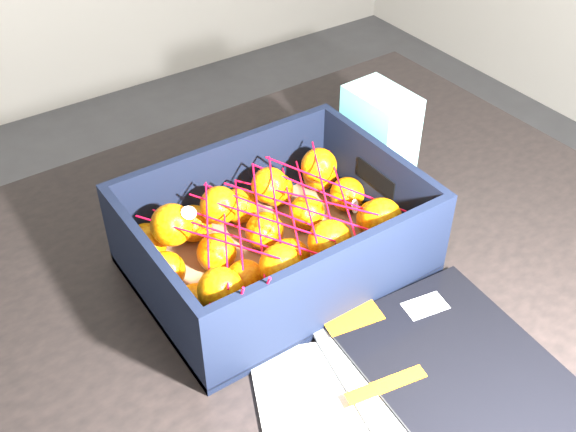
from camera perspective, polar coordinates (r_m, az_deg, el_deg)
table at (r=1.03m, az=-1.81°, el=-8.18°), size 1.21×0.82×0.75m
magazine_stack at (r=0.82m, az=11.18°, el=-14.49°), size 0.42×0.35×0.02m
produce_crate at (r=0.94m, az=-1.03°, el=-2.21°), size 0.37×0.28×0.13m
clementine_heap at (r=0.93m, az=-0.98°, el=-1.94°), size 0.35×0.26×0.10m
mesh_net at (r=0.89m, az=-1.20°, el=0.00°), size 0.31×0.25×0.09m
retail_carton at (r=1.08m, az=7.49°, el=6.35°), size 0.08×0.11×0.16m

